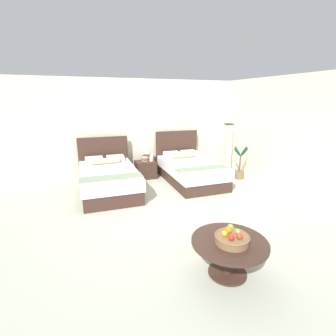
# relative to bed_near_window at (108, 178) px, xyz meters

# --- Properties ---
(ground_plane) EXTENTS (9.47, 9.37, 0.02)m
(ground_plane) POSITION_rel_bed_near_window_xyz_m (1.05, -1.71, -0.32)
(ground_plane) COLOR #B5B8A5
(wall_back) EXTENTS (9.47, 0.12, 2.63)m
(wall_back) POSITION_rel_bed_near_window_xyz_m (1.05, 1.18, 1.00)
(wall_back) COLOR beige
(wall_back) RESTS_ON ground
(wall_side_right) EXTENTS (0.12, 4.97, 2.63)m
(wall_side_right) POSITION_rel_bed_near_window_xyz_m (3.99, -1.31, 1.00)
(wall_side_right) COLOR beige
(wall_side_right) RESTS_ON ground
(bed_near_window) EXTENTS (1.33, 2.13, 1.15)m
(bed_near_window) POSITION_rel_bed_near_window_xyz_m (0.00, 0.00, 0.00)
(bed_near_window) COLOR #3F2820
(bed_near_window) RESTS_ON ground
(bed_near_corner) EXTENTS (1.31, 2.18, 1.21)m
(bed_near_corner) POSITION_rel_bed_near_window_xyz_m (2.10, 0.01, -0.01)
(bed_near_corner) COLOR #3F2820
(bed_near_corner) RESTS_ON ground
(nightstand) EXTENTS (0.53, 0.49, 0.46)m
(nightstand) POSITION_rel_bed_near_window_xyz_m (1.09, 0.70, -0.08)
(nightstand) COLOR #3F2820
(nightstand) RESTS_ON ground
(table_lamp) EXTENTS (0.30, 0.30, 0.40)m
(table_lamp) POSITION_rel_bed_near_window_xyz_m (1.09, 0.72, 0.40)
(table_lamp) COLOR tan
(table_lamp) RESTS_ON nightstand
(vase) EXTENTS (0.10, 0.10, 0.21)m
(vase) POSITION_rel_bed_near_window_xyz_m (1.25, 0.66, 0.26)
(vase) COLOR silver
(vase) RESTS_ON nightstand
(coffee_table) EXTENTS (0.92, 0.92, 0.46)m
(coffee_table) POSITION_rel_bed_near_window_xyz_m (0.96, -3.46, 0.04)
(coffee_table) COLOR #3F2820
(coffee_table) RESTS_ON ground
(fruit_bowl) EXTENTS (0.41, 0.41, 0.17)m
(fruit_bowl) POSITION_rel_bed_near_window_xyz_m (0.96, -3.51, 0.21)
(fruit_bowl) COLOR olive
(fruit_bowl) RESTS_ON coffee_table
(loose_apple) EXTENTS (0.08, 0.08, 0.08)m
(loose_apple) POSITION_rel_bed_near_window_xyz_m (1.12, -3.25, 0.19)
(loose_apple) COLOR #91AE45
(loose_apple) RESTS_ON coffee_table
(floor_lamp_corner) EXTENTS (0.22, 0.22, 1.41)m
(floor_lamp_corner) POSITION_rel_bed_near_window_xyz_m (3.58, 0.52, 0.39)
(floor_lamp_corner) COLOR black
(floor_lamp_corner) RESTS_ON ground
(potted_palm) EXTENTS (0.52, 0.57, 0.96)m
(potted_palm) POSITION_rel_bed_near_window_xyz_m (3.46, -0.28, -0.03)
(potted_palm) COLOR brown
(potted_palm) RESTS_ON ground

